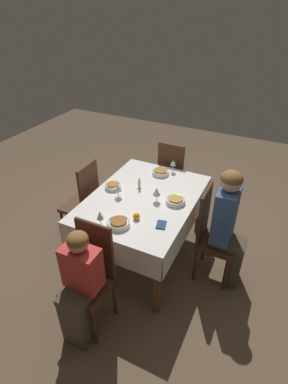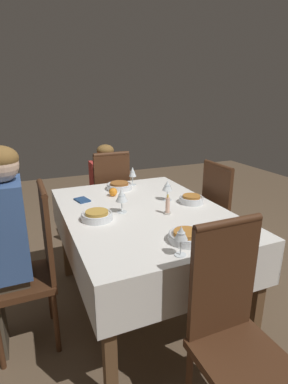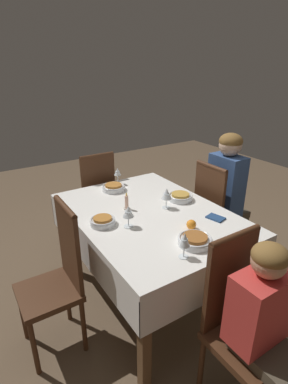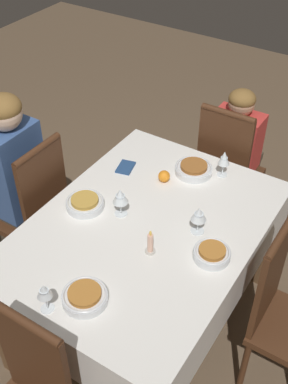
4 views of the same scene
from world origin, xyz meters
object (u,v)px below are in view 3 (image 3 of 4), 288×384
(person_adult_denim, at_px, (229,193))
(dining_table, at_px, (149,223))
(chair_east, at_px, (96,198))
(wine_glass_west, at_px, (184,240))
(bowl_south, at_px, (180,197))
(wine_glass_south, at_px, (167,194))
(bowl_north, at_px, (103,221))
(candle_centerpiece, at_px, (127,203))
(chair_south, at_px, (215,213))
(wine_glass_north, at_px, (128,212))
(chair_west, at_px, (239,319))
(chair_north, at_px, (58,275))
(wine_glass_east, at_px, (118,172))
(napkin_red_folded, at_px, (216,218))
(person_child_red, at_px, (267,336))
(bowl_west, at_px, (196,240))
(orange_fruit, at_px, (191,225))
(bowl_east, at_px, (114,187))

(person_adult_denim, bearing_deg, dining_table, 91.82)
(chair_east, relative_size, wine_glass_west, 6.47)
(bowl_south, bearing_deg, wine_glass_south, 107.42)
(bowl_north, relative_size, candle_centerpiece, 1.28)
(person_adult_denim, bearing_deg, chair_south, 90.00)
(wine_glass_west, xyz_separation_m, bowl_north, (0.58, 0.22, -0.08))
(wine_glass_north, bearing_deg, bowl_south, -74.88)
(chair_west, distance_m, person_adult_denim, 1.32)
(chair_south, bearing_deg, chair_west, 141.10)
(chair_north, distance_m, wine_glass_east, 1.10)
(bowl_south, relative_size, candle_centerpiece, 1.44)
(chair_east, bearing_deg, bowl_north, 69.68)
(chair_east, xyz_separation_m, napkin_red_folded, (-1.25, -0.37, 0.23))
(chair_east, relative_size, bowl_south, 5.23)
(chair_east, height_order, napkin_red_folded, chair_east)
(dining_table, relative_size, person_adult_denim, 1.13)
(chair_south, relative_size, napkin_red_folded, 7.51)
(wine_glass_west, height_order, wine_glass_east, wine_glass_west)
(wine_glass_west, bearing_deg, bowl_north, 21.01)
(person_adult_denim, relative_size, napkin_red_folded, 9.25)
(chair_east, relative_size, napkin_red_folded, 7.51)
(chair_east, distance_m, bowl_south, 0.98)
(bowl_south, distance_m, wine_glass_west, 0.78)
(person_child_red, height_order, bowl_west, person_child_red)
(dining_table, xyz_separation_m, candle_centerpiece, (0.13, 0.11, 0.14))
(dining_table, bearing_deg, person_adult_denim, -88.18)
(chair_east, bearing_deg, wine_glass_west, 85.69)
(bowl_north, xyz_separation_m, orange_fruit, (-0.36, -0.47, 0.00))
(wine_glass_east, bearing_deg, chair_north, 130.65)
(chair_north, distance_m, bowl_south, 1.09)
(wine_glass_east, bearing_deg, napkin_red_folded, -164.48)
(bowl_north, bearing_deg, chair_west, -160.45)
(bowl_east, bearing_deg, bowl_west, -178.06)
(chair_south, height_order, orange_fruit, chair_south)
(dining_table, bearing_deg, bowl_west, -179.49)
(chair_north, relative_size, candle_centerpiece, 7.56)
(bowl_west, bearing_deg, person_adult_denim, -58.43)
(chair_north, height_order, bowl_west, chair_north)
(wine_glass_south, xyz_separation_m, napkin_red_folded, (-0.32, -0.19, -0.11))
(chair_north, relative_size, person_adult_denim, 0.81)
(person_adult_denim, distance_m, wine_glass_east, 1.01)
(bowl_west, bearing_deg, bowl_south, -30.61)
(chair_west, bearing_deg, wine_glass_north, 103.57)
(person_child_red, distance_m, wine_glass_north, 1.03)
(person_adult_denim, bearing_deg, chair_west, 136.08)
(candle_centerpiece, bearing_deg, wine_glass_south, -118.50)
(chair_south, xyz_separation_m, chair_east, (0.89, 0.75, 0.00))
(dining_table, height_order, bowl_east, bowl_east)
(chair_north, xyz_separation_m, orange_fruit, (-0.29, -0.82, 0.26))
(chair_east, bearing_deg, chair_south, 130.34)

